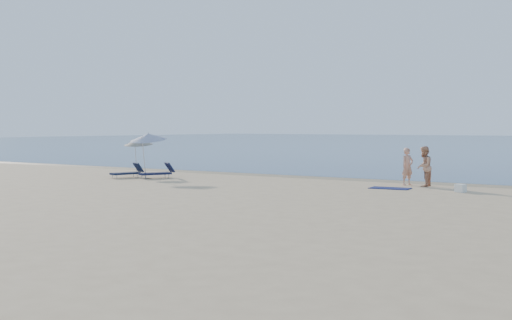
{
  "coord_description": "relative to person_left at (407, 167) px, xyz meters",
  "views": [
    {
      "loc": [
        12.48,
        -9.47,
        2.59
      ],
      "look_at": [
        -3.96,
        16.0,
        1.0
      ],
      "focal_mm": 45.0,
      "sensor_mm": 36.0,
      "label": 1
    }
  ],
  "objects": [
    {
      "name": "person_left",
      "position": [
        0.0,
        0.0,
        0.0
      ],
      "size": [
        0.63,
        0.72,
        1.65
      ],
      "primitive_type": "imported",
      "rotation": [
        0.0,
        0.0,
        1.07
      ],
      "color": "tan",
      "rests_on": "ground"
    },
    {
      "name": "umbrella_far",
      "position": [
        -13.93,
        -2.2,
        0.94
      ],
      "size": [
        1.95,
        1.96,
        2.04
      ],
      "rotation": [
        0.0,
        0.0,
        0.35
      ],
      "color": "silver",
      "rests_on": "ground"
    },
    {
      "name": "ground",
      "position": [
        -2.82,
        -17.8,
        -0.83
      ],
      "size": [
        160.0,
        160.0,
        0.0
      ],
      "primitive_type": "plane",
      "color": "tan",
      "rests_on": "ground"
    },
    {
      "name": "person_right",
      "position": [
        0.83,
        -0.26,
        0.04
      ],
      "size": [
        0.67,
        0.85,
        1.74
      ],
      "primitive_type": "imported",
      "rotation": [
        0.0,
        0.0,
        -1.56
      ],
      "color": "tan",
      "rests_on": "ground"
    },
    {
      "name": "lounger_left",
      "position": [
        -13.36,
        -3.61,
        -0.56
      ],
      "size": [
        1.01,
        1.76,
        0.74
      ],
      "rotation": [
        0.0,
        0.0,
        -0.29
      ],
      "color": "#151D39",
      "rests_on": "ground"
    },
    {
      "name": "lounger_right",
      "position": [
        -11.87,
        -3.01,
        -0.54
      ],
      "size": [
        1.28,
        1.82,
        0.77
      ],
      "rotation": [
        0.0,
        0.0,
        -0.45
      ],
      "color": "#161B3D",
      "rests_on": "ground"
    },
    {
      "name": "beach_towel",
      "position": [
        -0.08,
        -1.87,
        -0.81
      ],
      "size": [
        1.71,
        1.05,
        0.03
      ],
      "primitive_type": "cube",
      "rotation": [
        0.0,
        0.0,
        0.09
      ],
      "color": "#0D1445",
      "rests_on": "ground"
    },
    {
      "name": "wet_sand_strip",
      "position": [
        -2.82,
        1.6,
        -0.82
      ],
      "size": [
        240.0,
        1.6,
        0.0
      ],
      "primitive_type": "cube",
      "color": "#847254",
      "rests_on": "ground"
    },
    {
      "name": "white_bag",
      "position": [
        2.8,
        -1.77,
        -0.67
      ],
      "size": [
        0.45,
        0.41,
        0.32
      ],
      "primitive_type": "cube",
      "rotation": [
        0.0,
        0.0,
        -0.29
      ],
      "color": "white",
      "rests_on": "ground"
    },
    {
      "name": "umbrella_near",
      "position": [
        -12.22,
        -3.31,
        1.25
      ],
      "size": [
        2.15,
        2.18,
        2.42
      ],
      "rotation": [
        0.0,
        0.0,
        0.18
      ],
      "color": "silver",
      "rests_on": "ground"
    }
  ]
}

